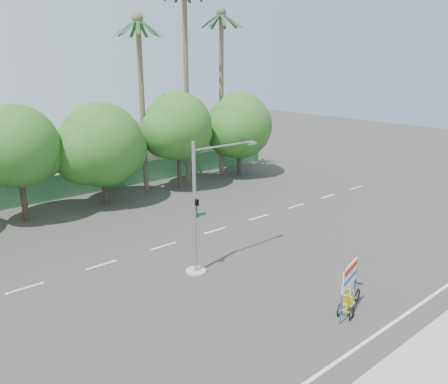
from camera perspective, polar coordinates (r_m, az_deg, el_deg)
ground at (r=22.41m, az=7.84°, el=-12.03°), size 120.00×120.00×0.00m
sidewalk_near at (r=19.01m, az=25.71°, el=-19.23°), size 50.00×2.40×0.12m
fence at (r=38.80m, az=-16.10°, el=1.49°), size 38.00×0.08×2.00m
building_right at (r=46.07m, az=-9.39°, el=5.26°), size 14.00×8.00×3.60m
tree_left at (r=32.49m, az=-25.50°, el=5.02°), size 6.66×5.60×8.07m
tree_center at (r=34.51m, az=-15.76°, el=5.60°), size 7.62×6.40×7.85m
tree_right at (r=37.73m, az=-6.06°, el=8.21°), size 6.90×5.80×8.36m
tree_far_right at (r=42.06m, az=1.98°, el=8.34°), size 7.38×6.20×7.94m
palm_tall at (r=39.72m, az=-5.01°, el=16.23°), size 3.73×3.79×17.45m
palm_mid at (r=42.16m, az=-0.36°, el=14.86°), size 3.73×3.79×15.45m
palm_short at (r=37.37m, az=-10.77°, el=13.53°), size 3.73×3.79×14.45m
traffic_signal at (r=22.55m, az=-3.18°, el=-3.56°), size 4.72×1.10×7.00m
trike_billboard at (r=20.35m, az=16.17°, el=-12.35°), size 2.57×1.04×2.61m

